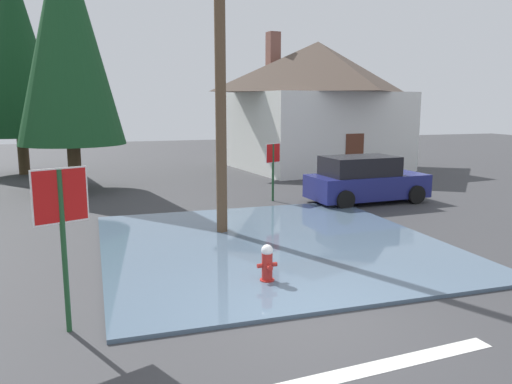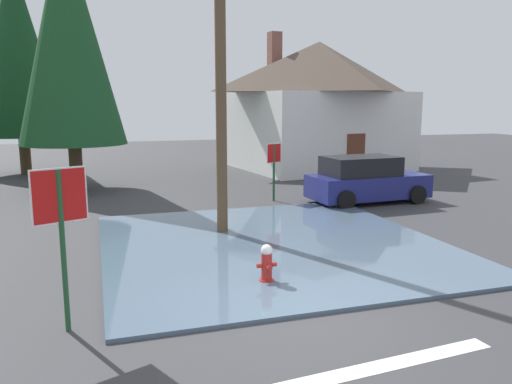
% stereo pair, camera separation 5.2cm
% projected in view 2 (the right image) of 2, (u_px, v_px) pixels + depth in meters
% --- Properties ---
extents(ground_plane, '(80.00, 80.00, 0.10)m').
position_uv_depth(ground_plane, '(317.00, 322.00, 8.17)').
color(ground_plane, '#38383A').
extents(flood_puddle, '(8.02, 8.36, 0.07)m').
position_uv_depth(flood_puddle, '(272.00, 244.00, 12.40)').
color(flood_puddle, '#4C6075').
rests_on(flood_puddle, ground).
extents(lane_stop_bar, '(4.40, 0.65, 0.01)m').
position_uv_depth(lane_stop_bar, '(354.00, 372.00, 6.54)').
color(lane_stop_bar, silver).
rests_on(lane_stop_bar, ground).
extents(stop_sign_near, '(0.76, 0.33, 2.51)m').
position_uv_depth(stop_sign_near, '(61.00, 215.00, 7.43)').
color(stop_sign_near, '#1E4C28').
rests_on(stop_sign_near, ground).
extents(fire_hydrant, '(0.39, 0.34, 0.78)m').
position_uv_depth(fire_hydrant, '(267.00, 265.00, 9.67)').
color(fire_hydrant, '#AD231E').
rests_on(fire_hydrant, ground).
extents(utility_pole, '(1.60, 0.28, 8.75)m').
position_uv_depth(utility_pole, '(221.00, 57.00, 12.68)').
color(utility_pole, brown).
rests_on(utility_pole, ground).
extents(stop_sign_far, '(0.62, 0.30, 2.04)m').
position_uv_depth(stop_sign_far, '(274.00, 161.00, 17.74)').
color(stop_sign_far, '#1E4C28').
rests_on(stop_sign_far, ground).
extents(house, '(9.40, 8.40, 7.06)m').
position_uv_depth(house, '(318.00, 103.00, 26.66)').
color(house, silver).
rests_on(house, ground).
extents(parked_car, '(4.22, 2.19, 1.61)m').
position_uv_depth(parked_car, '(366.00, 180.00, 17.64)').
color(parked_car, navy).
rests_on(parked_car, ground).
extents(pine_tree_tall_left, '(4.06, 4.06, 10.15)m').
position_uv_depth(pine_tree_tall_left, '(68.00, 35.00, 19.21)').
color(pine_tree_tall_left, '#4C3823').
rests_on(pine_tree_tall_left, ground).
extents(pine_tree_short_left, '(4.10, 4.10, 10.24)m').
position_uv_depth(pine_tree_short_left, '(17.00, 47.00, 23.82)').
color(pine_tree_short_left, '#4C3823').
rests_on(pine_tree_short_left, ground).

